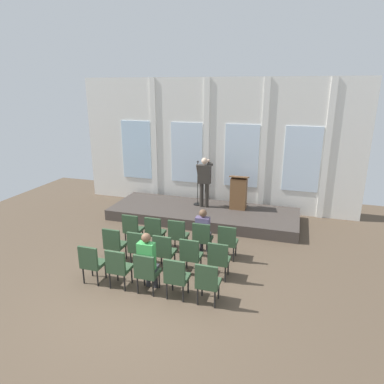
# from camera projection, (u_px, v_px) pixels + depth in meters

# --- Properties ---
(ground_plane) EXTENTS (16.03, 16.03, 0.00)m
(ground_plane) POSITION_uv_depth(u_px,v_px,m) (142.00, 299.00, 7.21)
(ground_plane) COLOR brown
(rear_partition) EXTENTS (10.04, 0.14, 4.59)m
(rear_partition) POSITION_uv_depth(u_px,v_px,m) (215.00, 146.00, 12.15)
(rear_partition) COLOR silver
(rear_partition) RESTS_ON ground
(stage_platform) EXTENTS (6.20, 2.16, 0.35)m
(stage_platform) POSITION_uv_depth(u_px,v_px,m) (203.00, 214.00, 11.53)
(stage_platform) COLOR #3F3833
(stage_platform) RESTS_ON ground
(speaker) EXTENTS (0.51, 0.69, 1.70)m
(speaker) POSITION_uv_depth(u_px,v_px,m) (204.00, 179.00, 11.44)
(speaker) COLOR #332D28
(speaker) RESTS_ON stage_platform
(mic_stand) EXTENTS (0.28, 0.28, 1.55)m
(mic_stand) POSITION_uv_depth(u_px,v_px,m) (198.00, 195.00, 11.83)
(mic_stand) COLOR black
(mic_stand) RESTS_ON stage_platform
(lectern) EXTENTS (0.60, 0.48, 1.16)m
(lectern) POSITION_uv_depth(u_px,v_px,m) (239.00, 193.00, 11.39)
(lectern) COLOR brown
(lectern) RESTS_ON stage_platform
(chair_r0_c0) EXTENTS (0.46, 0.44, 0.94)m
(chair_r0_c0) POSITION_uv_depth(u_px,v_px,m) (132.00, 228.00, 9.50)
(chair_r0_c0) COLOR black
(chair_r0_c0) RESTS_ON ground
(chair_r0_c1) EXTENTS (0.46, 0.44, 0.94)m
(chair_r0_c1) POSITION_uv_depth(u_px,v_px,m) (155.00, 231.00, 9.31)
(chair_r0_c1) COLOR black
(chair_r0_c1) RESTS_ON ground
(chair_r0_c2) EXTENTS (0.46, 0.44, 0.94)m
(chair_r0_c2) POSITION_uv_depth(u_px,v_px,m) (178.00, 234.00, 9.12)
(chair_r0_c2) COLOR black
(chair_r0_c2) RESTS_ON ground
(chair_r0_c3) EXTENTS (0.46, 0.44, 0.94)m
(chair_r0_c3) POSITION_uv_depth(u_px,v_px,m) (202.00, 237.00, 8.93)
(chair_r0_c3) COLOR black
(chair_r0_c3) RESTS_ON ground
(audience_r0_c3) EXTENTS (0.36, 0.39, 1.28)m
(audience_r0_c3) POSITION_uv_depth(u_px,v_px,m) (203.00, 229.00, 8.95)
(audience_r0_c3) COLOR #2D2D33
(audience_r0_c3) RESTS_ON ground
(chair_r0_c4) EXTENTS (0.46, 0.44, 0.94)m
(chair_r0_c4) POSITION_uv_depth(u_px,v_px,m) (228.00, 240.00, 8.74)
(chair_r0_c4) COLOR black
(chair_r0_c4) RESTS_ON ground
(chair_r1_c0) EXTENTS (0.46, 0.44, 0.94)m
(chair_r1_c0) POSITION_uv_depth(u_px,v_px,m) (114.00, 243.00, 8.59)
(chair_r1_c0) COLOR black
(chair_r1_c0) RESTS_ON ground
(chair_r1_c1) EXTENTS (0.46, 0.44, 0.94)m
(chair_r1_c1) POSITION_uv_depth(u_px,v_px,m) (138.00, 246.00, 8.40)
(chair_r1_c1) COLOR black
(chair_r1_c1) RESTS_ON ground
(chair_r1_c2) EXTENTS (0.46, 0.44, 0.94)m
(chair_r1_c2) POSITION_uv_depth(u_px,v_px,m) (164.00, 250.00, 8.21)
(chair_r1_c2) COLOR black
(chair_r1_c2) RESTS_ON ground
(chair_r1_c3) EXTENTS (0.46, 0.44, 0.94)m
(chair_r1_c3) POSITION_uv_depth(u_px,v_px,m) (191.00, 254.00, 8.01)
(chair_r1_c3) COLOR black
(chair_r1_c3) RESTS_ON ground
(chair_r1_c4) EXTENTS (0.46, 0.44, 0.94)m
(chair_r1_c4) POSITION_uv_depth(u_px,v_px,m) (219.00, 258.00, 7.82)
(chair_r1_c4) COLOR black
(chair_r1_c4) RESTS_ON ground
(chair_r2_c0) EXTENTS (0.46, 0.44, 0.94)m
(chair_r2_c0) POSITION_uv_depth(u_px,v_px,m) (92.00, 262.00, 7.67)
(chair_r2_c0) COLOR black
(chair_r2_c0) RESTS_ON ground
(chair_r2_c1) EXTENTS (0.46, 0.44, 0.94)m
(chair_r2_c1) POSITION_uv_depth(u_px,v_px,m) (118.00, 266.00, 7.48)
(chair_r2_c1) COLOR black
(chair_r2_c1) RESTS_ON ground
(chair_r2_c2) EXTENTS (0.46, 0.44, 0.94)m
(chair_r2_c2) POSITION_uv_depth(u_px,v_px,m) (146.00, 271.00, 7.29)
(chair_r2_c2) COLOR black
(chair_r2_c2) RESTS_ON ground
(audience_r2_c2) EXTENTS (0.36, 0.39, 1.38)m
(audience_r2_c2) POSITION_uv_depth(u_px,v_px,m) (148.00, 259.00, 7.29)
(audience_r2_c2) COLOR #2D2D33
(audience_r2_c2) RESTS_ON ground
(chair_r2_c3) EXTENTS (0.46, 0.44, 0.94)m
(chair_r2_c3) POSITION_uv_depth(u_px,v_px,m) (176.00, 276.00, 7.10)
(chair_r2_c3) COLOR black
(chair_r2_c3) RESTS_ON ground
(chair_r2_c4) EXTENTS (0.46, 0.44, 0.94)m
(chair_r2_c4) POSITION_uv_depth(u_px,v_px,m) (208.00, 281.00, 6.91)
(chair_r2_c4) COLOR black
(chair_r2_c4) RESTS_ON ground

